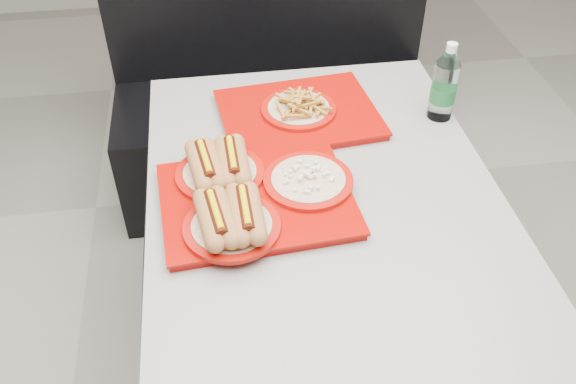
{
  "coord_description": "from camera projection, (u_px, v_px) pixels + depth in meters",
  "views": [
    {
      "loc": [
        -0.27,
        -1.07,
        1.78
      ],
      "look_at": [
        -0.11,
        0.0,
        0.83
      ],
      "focal_mm": 38.0,
      "sensor_mm": 36.0,
      "label": 1
    }
  ],
  "objects": [
    {
      "name": "diner_table",
      "position": [
        328.0,
        258.0,
        1.61
      ],
      "size": [
        0.92,
        1.42,
        0.75
      ],
      "color": "black",
      "rests_on": "ground"
    },
    {
      "name": "tray_near",
      "position": [
        248.0,
        194.0,
        1.5
      ],
      "size": [
        0.5,
        0.43,
        0.1
      ],
      "rotation": [
        0.0,
        0.0,
        0.07
      ],
      "color": "#9A0904",
      "rests_on": "diner_table"
    },
    {
      "name": "ground",
      "position": [
        320.0,
        379.0,
        2.0
      ],
      "size": [
        6.0,
        6.0,
        0.0
      ],
      "primitive_type": "plane",
      "color": "gray",
      "rests_on": "ground"
    },
    {
      "name": "booth_bench",
      "position": [
        274.0,
        96.0,
        2.54
      ],
      "size": [
        1.3,
        0.57,
        1.35
      ],
      "color": "black",
      "rests_on": "ground"
    },
    {
      "name": "tray_far",
      "position": [
        299.0,
        111.0,
        1.79
      ],
      "size": [
        0.49,
        0.4,
        0.09
      ],
      "rotation": [
        0.0,
        0.0,
        0.1
      ],
      "color": "#9A0904",
      "rests_on": "diner_table"
    },
    {
      "name": "water_bottle",
      "position": [
        444.0,
        86.0,
        1.75
      ],
      "size": [
        0.07,
        0.07,
        0.24
      ],
      "rotation": [
        0.0,
        0.0,
        0.15
      ],
      "color": "silver",
      "rests_on": "diner_table"
    }
  ]
}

